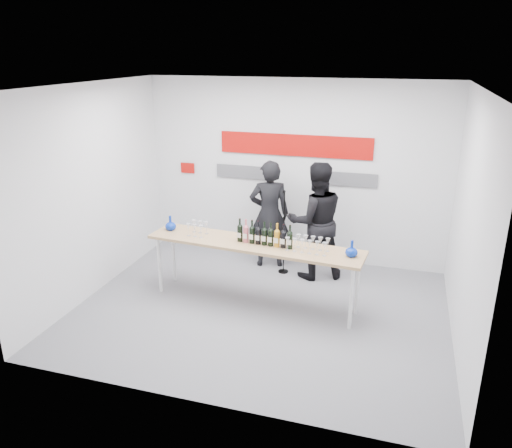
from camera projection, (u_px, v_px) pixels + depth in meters
name	position (u px, v px, depth m)	size (l,w,h in m)	color
ground	(260.00, 310.00, 6.90)	(5.00, 5.00, 0.00)	slate
back_wall	(294.00, 172.00, 8.20)	(5.00, 0.04, 3.00)	silver
signage	(291.00, 154.00, 8.09)	(3.38, 0.02, 0.79)	#AE0B07
tasting_table	(254.00, 248.00, 6.85)	(3.07, 0.87, 0.91)	tan
wine_bottles	(264.00, 233.00, 6.71)	(0.80, 0.14, 0.33)	black
decanter_left	(170.00, 223.00, 7.28)	(0.16, 0.16, 0.21)	#082A9D
decanter_right	(352.00, 248.00, 6.35)	(0.16, 0.16, 0.21)	#082A9D
glasses_left	(197.00, 229.00, 7.09)	(0.28, 0.24, 0.18)	silver
glasses_right	(308.00, 244.00, 6.53)	(0.58, 0.27, 0.18)	silver
presenter_left	(269.00, 214.00, 8.07)	(0.65, 0.43, 1.78)	black
presenter_right	(316.00, 221.00, 7.65)	(0.90, 0.70, 1.85)	black
mic_stand	(284.00, 248.00, 7.94)	(0.16, 0.16, 1.38)	black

